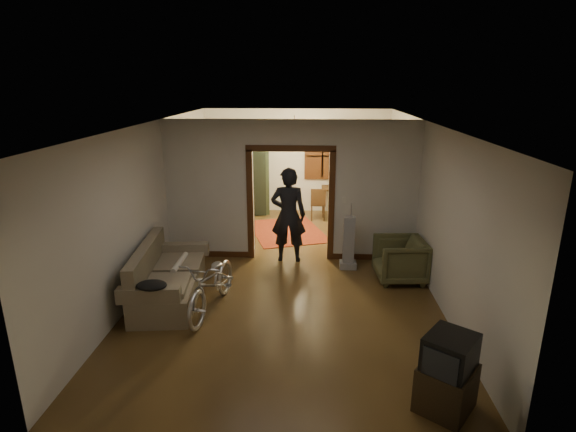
# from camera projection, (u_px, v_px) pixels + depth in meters

# --- Properties ---
(floor) EXTENTS (5.00, 8.50, 0.01)m
(floor) POSITION_uv_depth(u_px,v_px,m) (289.00, 271.00, 8.59)
(floor) COLOR #3D2913
(floor) RESTS_ON ground
(ceiling) EXTENTS (5.00, 8.50, 0.01)m
(ceiling) POSITION_uv_depth(u_px,v_px,m) (289.00, 123.00, 7.78)
(ceiling) COLOR white
(ceiling) RESTS_ON floor
(wall_back) EXTENTS (5.00, 0.02, 2.80)m
(wall_back) POSITION_uv_depth(u_px,v_px,m) (297.00, 161.00, 12.25)
(wall_back) COLOR beige
(wall_back) RESTS_ON floor
(wall_left) EXTENTS (0.02, 8.50, 2.80)m
(wall_left) POSITION_uv_depth(u_px,v_px,m) (154.00, 199.00, 8.31)
(wall_left) COLOR beige
(wall_left) RESTS_ON floor
(wall_right) EXTENTS (0.02, 8.50, 2.80)m
(wall_right) POSITION_uv_depth(u_px,v_px,m) (428.00, 203.00, 8.06)
(wall_right) COLOR beige
(wall_right) RESTS_ON floor
(partition_wall) EXTENTS (5.00, 0.14, 2.80)m
(partition_wall) POSITION_uv_depth(u_px,v_px,m) (291.00, 191.00, 8.90)
(partition_wall) COLOR beige
(partition_wall) RESTS_ON floor
(door_casing) EXTENTS (1.74, 0.20, 2.32)m
(door_casing) POSITION_uv_depth(u_px,v_px,m) (291.00, 206.00, 8.99)
(door_casing) COLOR #3D1F0D
(door_casing) RESTS_ON floor
(far_window) EXTENTS (0.98, 0.06, 1.28)m
(far_window) POSITION_uv_depth(u_px,v_px,m) (322.00, 156.00, 12.13)
(far_window) COLOR black
(far_window) RESTS_ON wall_back
(chandelier) EXTENTS (0.24, 0.24, 0.24)m
(chandelier) POSITION_uv_depth(u_px,v_px,m) (294.00, 133.00, 10.30)
(chandelier) COLOR #FFE0A5
(chandelier) RESTS_ON ceiling
(light_switch) EXTENTS (0.08, 0.01, 0.12)m
(light_switch) POSITION_uv_depth(u_px,v_px,m) (344.00, 200.00, 8.82)
(light_switch) COLOR silver
(light_switch) RESTS_ON partition_wall
(sofa) EXTENTS (1.12, 2.11, 0.93)m
(sofa) POSITION_uv_depth(u_px,v_px,m) (169.00, 273.00, 7.38)
(sofa) COLOR brown
(sofa) RESTS_ON floor
(rolled_paper) EXTENTS (0.10, 0.76, 0.10)m
(rolled_paper) POSITION_uv_depth(u_px,v_px,m) (180.00, 263.00, 7.65)
(rolled_paper) COLOR beige
(rolled_paper) RESTS_ON sofa
(jacket) EXTENTS (0.44, 0.33, 0.13)m
(jacket) POSITION_uv_depth(u_px,v_px,m) (152.00, 285.00, 6.45)
(jacket) COLOR black
(jacket) RESTS_ON sofa
(bicycle) EXTENTS (0.89, 1.85, 0.93)m
(bicycle) POSITION_uv_depth(u_px,v_px,m) (212.00, 283.00, 7.02)
(bicycle) COLOR silver
(bicycle) RESTS_ON floor
(armchair) EXTENTS (0.93, 0.90, 0.79)m
(armchair) POSITION_uv_depth(u_px,v_px,m) (400.00, 260.00, 8.13)
(armchair) COLOR #4C4D2B
(armchair) RESTS_ON floor
(tv_stand) EXTENTS (0.77, 0.78, 0.53)m
(tv_stand) POSITION_uv_depth(u_px,v_px,m) (446.00, 388.00, 4.93)
(tv_stand) COLOR black
(tv_stand) RESTS_ON floor
(crt_tv) EXTENTS (0.69, 0.70, 0.45)m
(crt_tv) POSITION_uv_depth(u_px,v_px,m) (450.00, 355.00, 4.81)
(crt_tv) COLOR black
(crt_tv) RESTS_ON tv_stand
(vacuum) EXTENTS (0.38, 0.35, 1.04)m
(vacuum) POSITION_uv_depth(u_px,v_px,m) (349.00, 243.00, 8.61)
(vacuum) COLOR gray
(vacuum) RESTS_ON floor
(person) EXTENTS (0.70, 0.46, 1.91)m
(person) POSITION_uv_depth(u_px,v_px,m) (288.00, 215.00, 8.87)
(person) COLOR black
(person) RESTS_ON floor
(oriental_rug) EXTENTS (2.16, 2.48, 0.02)m
(oriental_rug) POSITION_uv_depth(u_px,v_px,m) (287.00, 231.00, 10.87)
(oriental_rug) COLOR maroon
(oriental_rug) RESTS_ON floor
(locker) EXTENTS (1.09, 0.78, 1.96)m
(locker) POSITION_uv_depth(u_px,v_px,m) (250.00, 178.00, 12.10)
(locker) COLOR #222D1B
(locker) RESTS_ON floor
(globe) EXTENTS (0.28, 0.28, 0.28)m
(globe) POSITION_uv_depth(u_px,v_px,m) (249.00, 143.00, 11.83)
(globe) COLOR #1E5972
(globe) RESTS_ON locker
(desk) EXTENTS (1.17, 0.88, 0.77)m
(desk) POSITION_uv_depth(u_px,v_px,m) (341.00, 202.00, 12.07)
(desk) COLOR #322010
(desk) RESTS_ON floor
(desk_chair) EXTENTS (0.42, 0.42, 0.86)m
(desk_chair) POSITION_uv_depth(u_px,v_px,m) (318.00, 204.00, 11.71)
(desk_chair) COLOR #322010
(desk_chair) RESTS_ON floor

